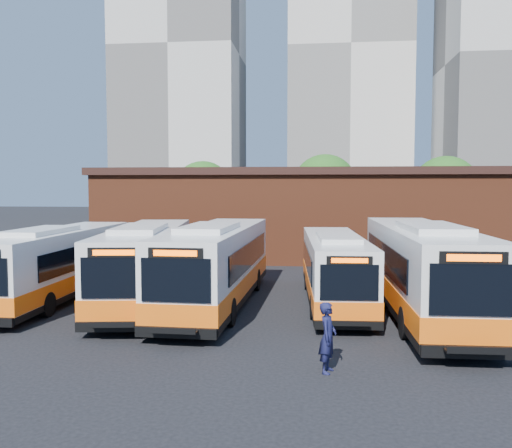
# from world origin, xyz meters

# --- Properties ---
(ground) EXTENTS (220.00, 220.00, 0.00)m
(ground) POSITION_xyz_m (0.00, 0.00, 0.00)
(ground) COLOR black
(bus_farwest) EXTENTS (2.69, 12.37, 3.36)m
(bus_farwest) POSITION_xyz_m (-10.61, 2.67, 1.53)
(bus_farwest) COLOR silver
(bus_farwest) RESTS_ON ground
(bus_west) EXTENTS (4.36, 13.07, 3.51)m
(bus_west) POSITION_xyz_m (-6.41, 2.67, 1.59)
(bus_west) COLOR silver
(bus_west) RESTS_ON ground
(bus_midwest) EXTENTS (3.10, 13.30, 3.60)m
(bus_midwest) POSITION_xyz_m (-3.14, 2.34, 1.63)
(bus_midwest) COLOR silver
(bus_midwest) RESTS_ON ground
(bus_mideast) EXTENTS (3.00, 11.61, 3.13)m
(bus_mideast) POSITION_xyz_m (1.96, 3.29, 1.42)
(bus_mideast) COLOR silver
(bus_mideast) RESTS_ON ground
(bus_east) EXTENTS (3.14, 13.85, 3.75)m
(bus_east) POSITION_xyz_m (5.37, 1.47, 1.70)
(bus_east) COLOR silver
(bus_east) RESTS_ON ground
(transit_worker) EXTENTS (0.63, 0.81, 1.97)m
(transit_worker) POSITION_xyz_m (1.46, -5.86, 0.99)
(transit_worker) COLOR #131538
(transit_worker) RESTS_ON ground
(depot_building) EXTENTS (28.60, 12.60, 6.40)m
(depot_building) POSITION_xyz_m (0.00, 20.00, 3.26)
(depot_building) COLOR brown
(depot_building) RESTS_ON ground
(tree_west) EXTENTS (6.00, 6.00, 7.65)m
(tree_west) POSITION_xyz_m (-10.00, 32.00, 4.64)
(tree_west) COLOR #382314
(tree_west) RESTS_ON ground
(tree_mid) EXTENTS (6.56, 6.56, 8.36)m
(tree_mid) POSITION_xyz_m (2.00, 34.00, 5.08)
(tree_mid) COLOR #382314
(tree_mid) RESTS_ON ground
(tree_east) EXTENTS (6.24, 6.24, 7.96)m
(tree_east) POSITION_xyz_m (13.00, 31.00, 4.83)
(tree_east) COLOR #382314
(tree_east) RESTS_ON ground
(tower_left) EXTENTS (20.00, 18.00, 56.20)m
(tower_left) POSITION_xyz_m (-22.00, 72.00, 27.84)
(tower_left) COLOR beige
(tower_left) RESTS_ON ground
(tower_center) EXTENTS (22.00, 20.00, 61.20)m
(tower_center) POSITION_xyz_m (7.00, 86.00, 30.34)
(tower_center) COLOR beige
(tower_center) RESTS_ON ground
(tower_right) EXTENTS (18.00, 18.00, 49.20)m
(tower_right) POSITION_xyz_m (30.00, 68.00, 24.34)
(tower_right) COLOR beige
(tower_right) RESTS_ON ground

